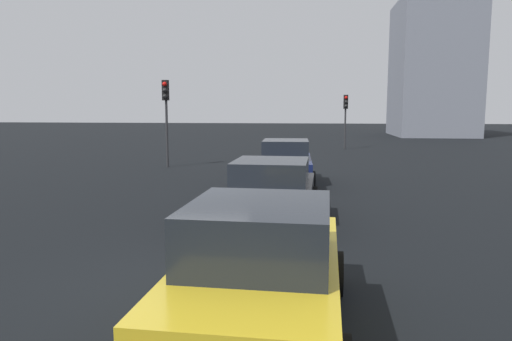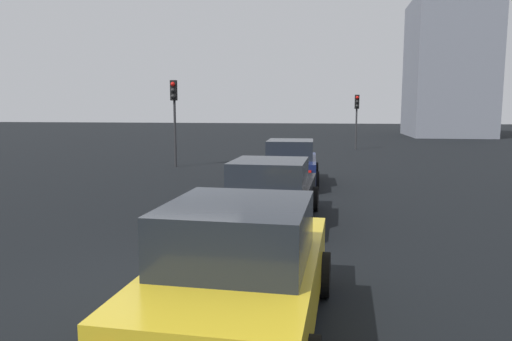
# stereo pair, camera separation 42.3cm
# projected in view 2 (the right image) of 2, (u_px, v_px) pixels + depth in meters

# --- Properties ---
(ground_plane) EXTENTS (160.00, 160.00, 0.20)m
(ground_plane) POSITION_uv_depth(u_px,v_px,m) (149.00, 290.00, 7.22)
(ground_plane) COLOR black
(car_navy_left_lead) EXTENTS (4.29, 2.09, 1.58)m
(car_navy_left_lead) POSITION_uv_depth(u_px,v_px,m) (290.00, 163.00, 16.55)
(car_navy_left_lead) COLOR #141E4C
(car_navy_left_lead) RESTS_ON ground_plane
(car_black_left_second) EXTENTS (4.34, 2.20, 1.48)m
(car_black_left_second) POSITION_uv_depth(u_px,v_px,m) (270.00, 192.00, 11.05)
(car_black_left_second) COLOR black
(car_black_left_second) RESTS_ON ground_plane
(car_yellow_left_third) EXTENTS (4.15, 2.10, 1.62)m
(car_yellow_left_third) POSITION_uv_depth(u_px,v_px,m) (241.00, 271.00, 5.50)
(car_yellow_left_third) COLOR gold
(car_yellow_left_third) RESTS_ON ground_plane
(traffic_light_near_left) EXTENTS (0.32, 0.29, 3.55)m
(traffic_light_near_left) POSITION_uv_depth(u_px,v_px,m) (357.00, 110.00, 30.49)
(traffic_light_near_left) COLOR #2D2D30
(traffic_light_near_left) RESTS_ON ground_plane
(traffic_light_near_right) EXTENTS (0.32, 0.28, 3.92)m
(traffic_light_near_right) POSITION_uv_depth(u_px,v_px,m) (174.00, 105.00, 21.27)
(traffic_light_near_right) COLOR #2D2D30
(traffic_light_near_right) RESTS_ON ground_plane
(building_facade_left) EXTENTS (9.15, 7.12, 13.01)m
(building_facade_left) POSITION_uv_depth(u_px,v_px,m) (448.00, 68.00, 45.33)
(building_facade_left) COLOR gray
(building_facade_left) RESTS_ON ground_plane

